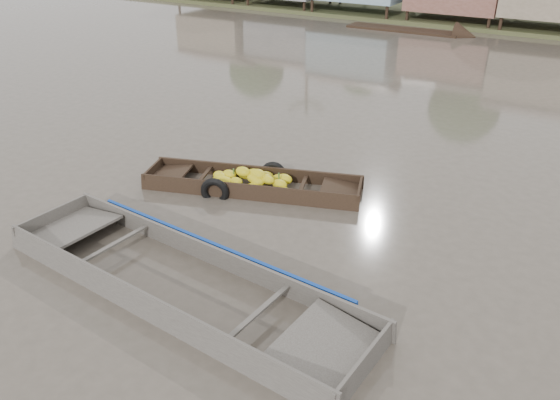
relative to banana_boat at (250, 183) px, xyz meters
The scene contains 3 objects.
ground 2.68m from the banana_boat, 51.01° to the right, with size 120.00×120.00×0.00m, color #4B4439.
banana_boat is the anchor object (origin of this frame).
viewer_boat 4.54m from the banana_boat, 73.14° to the right, with size 8.33×2.69×0.66m.
Camera 1 is at (5.76, -8.67, 6.57)m, focal length 35.00 mm.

